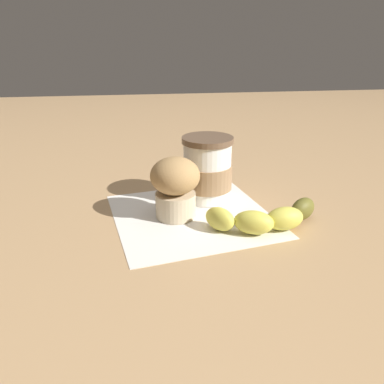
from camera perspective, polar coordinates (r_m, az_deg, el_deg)
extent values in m
plane|color=tan|center=(0.64, 0.00, -3.60)|extent=(3.00, 3.00, 0.00)
cube|color=white|center=(0.63, 0.00, -3.54)|extent=(0.29, 0.29, 0.00)
cylinder|color=white|center=(0.68, 2.32, 3.20)|extent=(0.09, 0.09, 0.11)
cylinder|color=brown|center=(0.66, 2.39, 7.94)|extent=(0.09, 0.09, 0.01)
cylinder|color=#997551|center=(0.68, 2.30, 2.42)|extent=(0.09, 0.09, 0.04)
cylinder|color=beige|center=(0.62, -2.50, -1.96)|extent=(0.07, 0.07, 0.04)
ellipsoid|color=#AD8451|center=(0.60, -2.59, 2.46)|extent=(0.08, 0.08, 0.06)
ellipsoid|color=#D6CC4C|center=(0.58, 4.28, -4.11)|extent=(0.06, 0.06, 0.04)
ellipsoid|color=#D6CC4C|center=(0.58, 9.37, -4.59)|extent=(0.06, 0.07, 0.04)
ellipsoid|color=#D6CC4C|center=(0.60, 13.92, -3.94)|extent=(0.04, 0.06, 0.04)
ellipsoid|color=brown|center=(0.64, 16.52, -2.48)|extent=(0.05, 0.06, 0.04)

